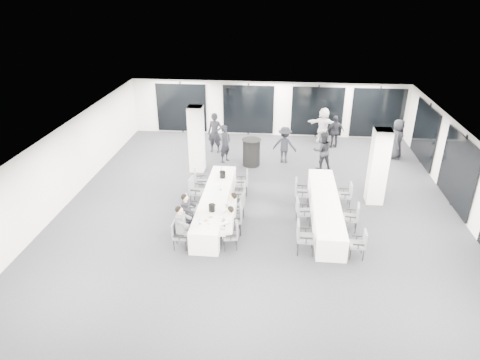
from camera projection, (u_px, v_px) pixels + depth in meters
The scene contains 43 objects.
room at pixel (285, 162), 15.63m from camera, with size 14.04×16.04×2.84m.
column_left at pixel (196, 139), 17.82m from camera, with size 0.60×0.60×2.80m, color white.
column_right at pixel (378, 167), 15.24m from camera, with size 0.60×0.60×2.80m, color white.
banquet_table_main at pixel (215, 205), 14.83m from camera, with size 0.90×5.00×0.75m, color white.
banquet_table_side at pixel (325, 209), 14.54m from camera, with size 0.90×5.00×0.75m, color white.
cocktail_table at pixel (251, 152), 18.64m from camera, with size 0.86×0.86×1.19m.
chair_main_left_near at pixel (178, 233), 12.95m from camera, with size 0.44×0.50×0.87m.
chair_main_left_second at pixel (184, 220), 13.65m from camera, with size 0.49×0.54×0.90m.
chair_main_left_mid at pixel (189, 206), 14.48m from camera, with size 0.46×0.51×0.89m.
chair_main_left_fourth at pixel (195, 189), 15.46m from camera, with size 0.58×0.62×1.02m.
chair_main_left_far at pixel (199, 181), 16.14m from camera, with size 0.60×0.63×0.98m.
chair_main_right_near at pixel (233, 233), 12.94m from camera, with size 0.52×0.55×0.87m.
chair_main_right_second at pixel (236, 217), 13.69m from camera, with size 0.59×0.63×1.01m.
chair_main_right_mid at pixel (239, 205), 14.38m from camera, with size 0.59×0.63×1.02m.
chair_main_right_fourth at pixel (241, 193), 15.35m from camera, with size 0.44×0.50×0.87m.
chair_main_right_far at pixel (244, 181), 16.14m from camera, with size 0.53×0.58×0.95m.
chair_side_left_near at pixel (303, 235), 12.69m from camera, with size 0.53×0.59×1.04m.
chair_side_left_mid at pixel (301, 210), 14.18m from camera, with size 0.52×0.56×0.93m.
chair_side_left_far at pixel (300, 191), 15.34m from camera, with size 0.53×0.59×1.02m.
chair_side_right_near at pixel (360, 243), 12.50m from camera, with size 0.47×0.52×0.88m.
chair_side_right_mid at pixel (353, 216), 13.83m from camera, with size 0.54×0.58×0.95m.
chair_side_right_far at pixel (347, 193), 15.28m from camera, with size 0.47×0.52×0.91m.
seated_guest_a at pixel (183, 225), 12.80m from camera, with size 0.50×0.38×1.44m.
seated_guest_b at pixel (188, 212), 13.50m from camera, with size 0.50×0.38×1.44m.
seated_guest_c at pixel (227, 225), 12.81m from camera, with size 0.50×0.38×1.44m.
seated_guest_d at pixel (231, 210), 13.59m from camera, with size 0.50×0.38×1.44m.
standing_guest_a at pixel (225, 141), 18.84m from camera, with size 0.70×0.57×1.93m, color black.
standing_guest_b at pixel (323, 148), 18.13m from camera, with size 0.91×0.56×1.90m, color black.
standing_guest_c at pixel (285, 142), 18.79m from camera, with size 1.21×0.61×1.87m, color black.
standing_guest_d at pixel (335, 130), 20.45m from camera, with size 1.07×0.60×1.81m, color black.
standing_guest_e at pixel (397, 136), 19.21m from camera, with size 0.99×0.61×2.06m, color black.
standing_guest_f at pixel (324, 123), 21.08m from camera, with size 1.84×0.71×2.01m, color white.
standing_guest_g at pixel (215, 130), 19.87m from camera, with size 0.77×0.62×2.12m, color black.
standing_guest_h at pixel (378, 168), 16.32m from camera, with size 0.91×0.55×1.88m, color black.
ice_bucket_near at pixel (212, 208), 13.62m from camera, with size 0.21×0.21×0.24m, color black.
ice_bucket_far at pixel (223, 175), 15.89m from camera, with size 0.22×0.22×0.25m, color black.
water_bottle_a at pixel (200, 223), 12.83m from camera, with size 0.07×0.07×0.21m, color silver.
water_bottle_b at pixel (220, 189), 14.88m from camera, with size 0.07×0.07×0.22m, color silver.
water_bottle_c at pixel (222, 170), 16.26m from camera, with size 0.08×0.08×0.24m, color silver.
plate_a at pixel (206, 221), 13.12m from camera, with size 0.22×0.22×0.03m.
plate_b at pixel (211, 217), 13.29m from camera, with size 0.21×0.21×0.03m.
plate_c at pixel (215, 205), 14.01m from camera, with size 0.20×0.20×0.03m.
wine_glass at pixel (209, 224), 12.67m from camera, with size 0.08×0.08×0.21m.
Camera 1 is at (0.63, -13.37, 7.54)m, focal length 32.00 mm.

